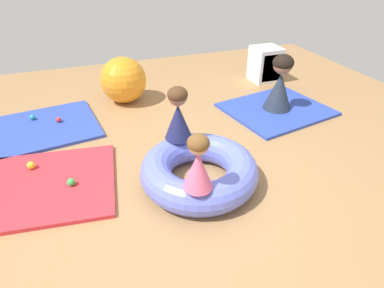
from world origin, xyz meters
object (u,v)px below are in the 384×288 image
(play_ball_yellow, at_px, (31,165))
(storage_cube, at_px, (266,65))
(child_in_navy, at_px, (178,114))
(play_ball_teal, at_px, (32,117))
(play_ball_green, at_px, (71,182))
(play_ball_red, at_px, (59,120))
(inflatable_cushion, at_px, (199,170))
(exercise_ball_large, at_px, (123,80))
(adult_seated, at_px, (280,83))
(child_in_pink, at_px, (198,163))

(play_ball_yellow, bearing_deg, storage_cube, 22.06)
(child_in_navy, distance_m, play_ball_teal, 2.19)
(play_ball_green, xyz_separation_m, play_ball_teal, (-0.42, 1.57, -0.00))
(play_ball_green, relative_size, play_ball_red, 1.10)
(child_in_navy, relative_size, storage_cube, 0.99)
(play_ball_red, bearing_deg, inflatable_cushion, -53.35)
(inflatable_cushion, xyz_separation_m, child_in_navy, (-0.07, 0.41, 0.42))
(inflatable_cushion, height_order, play_ball_teal, inflatable_cushion)
(play_ball_red, bearing_deg, storage_cube, 8.25)
(play_ball_green, relative_size, exercise_ball_large, 0.11)
(play_ball_red, distance_m, exercise_ball_large, 1.07)
(child_in_navy, bearing_deg, play_ball_green, 135.10)
(inflatable_cushion, relative_size, child_in_navy, 2.05)
(child_in_navy, relative_size, adult_seated, 0.73)
(child_in_navy, bearing_deg, play_ball_red, 83.37)
(child_in_pink, xyz_separation_m, play_ball_green, (-1.01, 0.71, -0.46))
(exercise_ball_large, bearing_deg, play_ball_teal, -168.29)
(adult_seated, height_order, play_ball_red, adult_seated)
(child_in_navy, relative_size, exercise_ball_large, 0.84)
(inflatable_cushion, height_order, child_in_navy, child_in_navy)
(child_in_pink, xyz_separation_m, exercise_ball_large, (-0.18, 2.55, -0.21))
(play_ball_green, height_order, play_ball_yellow, play_ball_yellow)
(child_in_navy, xyz_separation_m, storage_cube, (2.09, 1.78, -0.29))
(child_in_pink, height_order, storage_cube, child_in_pink)
(inflatable_cushion, relative_size, play_ball_red, 16.73)
(play_ball_red, xyz_separation_m, exercise_ball_large, (0.93, 0.45, 0.25))
(child_in_pink, height_order, exercise_ball_large, child_in_pink)
(inflatable_cushion, height_order, child_in_pink, child_in_pink)
(play_ball_green, xyz_separation_m, play_ball_yellow, (-0.37, 0.42, 0.00))
(play_ball_yellow, bearing_deg, play_ball_teal, 92.48)
(play_ball_red, height_order, storage_cube, storage_cube)
(inflatable_cushion, distance_m, child_in_navy, 0.59)
(inflatable_cushion, xyz_separation_m, exercise_ball_large, (-0.34, 2.16, 0.18))
(play_ball_red, xyz_separation_m, play_ball_teal, (-0.32, 0.19, 0.00))
(play_ball_yellow, relative_size, exercise_ball_large, 0.12)
(play_ball_yellow, xyz_separation_m, exercise_ball_large, (1.20, 1.41, 0.25))
(child_in_pink, distance_m, play_ball_red, 2.43)
(child_in_pink, height_order, play_ball_green, child_in_pink)
(adult_seated, bearing_deg, exercise_ball_large, -174.03)
(child_in_navy, bearing_deg, child_in_pink, -146.00)
(adult_seated, xyz_separation_m, exercise_ball_large, (-1.93, 1.03, -0.08))
(child_in_pink, xyz_separation_m, adult_seated, (1.75, 1.51, -0.13))
(play_ball_teal, bearing_deg, play_ball_red, -30.03)
(adult_seated, height_order, play_ball_yellow, adult_seated)
(child_in_navy, xyz_separation_m, child_in_pink, (-0.09, -0.80, -0.03))
(play_ball_teal, bearing_deg, adult_seated, -13.66)
(play_ball_yellow, relative_size, play_ball_red, 1.18)
(child_in_pink, height_order, play_ball_teal, child_in_pink)
(inflatable_cushion, bearing_deg, play_ball_green, 164.45)
(adult_seated, xyz_separation_m, play_ball_red, (-2.86, 0.59, -0.33))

